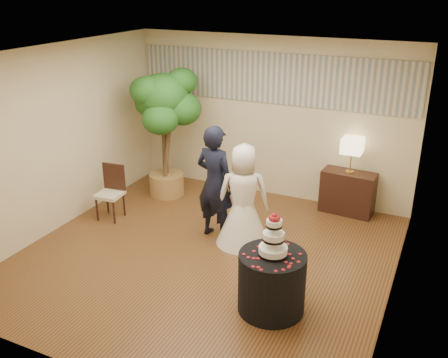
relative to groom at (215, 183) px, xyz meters
The scene contains 15 objects.
floor 1.07m from the groom, 76.90° to the right, with size 5.00×5.00×0.00m, color brown.
ceiling 2.03m from the groom, 76.90° to the right, with size 5.00×5.00×0.00m, color white.
wall_back 1.97m from the groom, 85.73° to the left, with size 5.00×0.06×2.80m, color beige.
wall_front 3.16m from the groom, 87.39° to the right, with size 5.00×0.06×2.80m, color beige.
wall_left 2.49m from the groom, 165.56° to the right, with size 0.06×5.00×2.80m, color beige.
wall_right 2.76m from the groom, 12.95° to the right, with size 0.06×5.00×2.80m, color beige.
mural_border 2.24m from the groom, 85.68° to the left, with size 4.90×0.02×0.85m, color #A4A295.
groom is the anchor object (origin of this frame).
bride 0.47m from the groom, ahead, with size 0.79×0.79×1.53m, color white.
cake_table 2.02m from the groom, 44.22° to the right, with size 0.79×0.79×0.74m, color black.
wedding_cake 1.96m from the groom, 44.22° to the right, with size 0.34×0.34×0.53m, color white, non-canonical shape.
console 2.39m from the groom, 45.79° to the left, with size 0.86×0.38×0.72m, color black.
table_lamp 2.34m from the groom, 45.79° to the left, with size 0.33×0.33×0.58m, color beige, non-canonical shape.
ficus_tree 1.84m from the groom, 145.16° to the left, with size 1.10×1.10×2.31m, color #245F1D, non-canonical shape.
side_chair 1.87m from the groom, behind, with size 0.41×0.43×0.89m, color black, non-canonical shape.
Camera 1 is at (2.86, -5.45, 3.67)m, focal length 40.00 mm.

